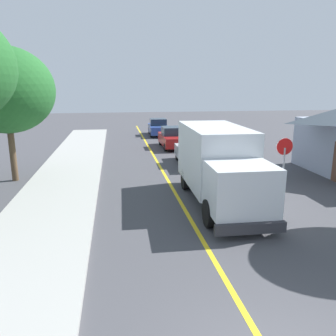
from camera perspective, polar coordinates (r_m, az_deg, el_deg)
sidewalk_curb at (r=9.94m, az=-24.49°, el=-16.89°), size 3.60×60.00×0.15m
centre_line_yellow at (r=15.32m, az=1.69°, el=-5.03°), size 0.16×56.00×0.01m
box_truck at (r=14.52m, az=8.56°, el=0.99°), size 2.55×7.23×3.20m
parked_car_near at (r=21.61m, az=4.28°, el=2.68°), size 1.93×4.45×1.67m
parked_car_mid at (r=27.49m, az=0.76°, el=5.11°), size 1.84×4.42×1.67m
parked_car_far at (r=34.40m, az=-1.66°, el=6.86°), size 1.97×4.47×1.67m
stop_sign at (r=16.21m, az=19.00°, el=2.05°), size 0.80×0.10×2.65m
street_tree_down_block at (r=19.18m, az=-25.70°, el=11.72°), size 4.81×4.81×6.87m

